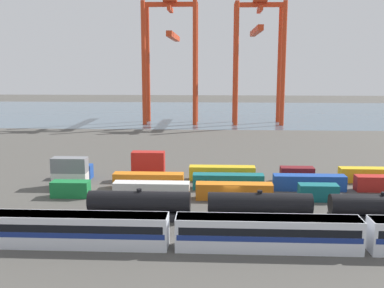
{
  "coord_description": "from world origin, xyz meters",
  "views": [
    {
      "loc": [
        -2.69,
        -68.53,
        21.0
      ],
      "look_at": [
        -7.24,
        21.79,
        5.13
      ],
      "focal_mm": 42.25,
      "sensor_mm": 36.0,
      "label": 1
    }
  ],
  "objects_px": {
    "passenger_train": "(268,232)",
    "shipping_container_11": "(148,172)",
    "shipping_container_7": "(228,181)",
    "gantry_crane_west": "(171,46)",
    "gantry_crane_central": "(258,45)",
    "shipping_container_14": "(297,174)",
    "shipping_container_1": "(152,190)",
    "shipping_container_2": "(234,191)",
    "shipping_container_10": "(76,171)",
    "freight_tank_row": "(321,208)",
    "shipping_container_13": "(222,173)",
    "shipping_container_6": "(149,180)"
  },
  "relations": [
    {
      "from": "passenger_train",
      "to": "shipping_container_11",
      "type": "bearing_deg",
      "value": 120.04
    },
    {
      "from": "shipping_container_7",
      "to": "gantry_crane_west",
      "type": "bearing_deg",
      "value": 101.37
    },
    {
      "from": "passenger_train",
      "to": "gantry_crane_central",
      "type": "height_order",
      "value": "gantry_crane_central"
    },
    {
      "from": "passenger_train",
      "to": "shipping_container_14",
      "type": "bearing_deg",
      "value": 74.22
    },
    {
      "from": "shipping_container_1",
      "to": "shipping_container_14",
      "type": "relative_size",
      "value": 2.0
    },
    {
      "from": "shipping_container_2",
      "to": "gantry_crane_central",
      "type": "height_order",
      "value": "gantry_crane_central"
    },
    {
      "from": "shipping_container_14",
      "to": "gantry_crane_west",
      "type": "height_order",
      "value": "gantry_crane_west"
    },
    {
      "from": "passenger_train",
      "to": "shipping_container_7",
      "type": "bearing_deg",
      "value": 98.28
    },
    {
      "from": "shipping_container_2",
      "to": "gantry_crane_west",
      "type": "relative_size",
      "value": 0.26
    },
    {
      "from": "gantry_crane_central",
      "to": "gantry_crane_west",
      "type": "bearing_deg",
      "value": -179.99
    },
    {
      "from": "shipping_container_11",
      "to": "gantry_crane_west",
      "type": "distance_m",
      "value": 89.41
    },
    {
      "from": "shipping_container_10",
      "to": "shipping_container_11",
      "type": "distance_m",
      "value": 13.7
    },
    {
      "from": "freight_tank_row",
      "to": "gantry_crane_central",
      "type": "bearing_deg",
      "value": 89.45
    },
    {
      "from": "shipping_container_2",
      "to": "shipping_container_13",
      "type": "height_order",
      "value": "same"
    },
    {
      "from": "passenger_train",
      "to": "gantry_crane_west",
      "type": "height_order",
      "value": "gantry_crane_west"
    },
    {
      "from": "shipping_container_11",
      "to": "gantry_crane_central",
      "type": "bearing_deg",
      "value": 72.05
    },
    {
      "from": "shipping_container_2",
      "to": "shipping_container_10",
      "type": "bearing_deg",
      "value": 157.52
    },
    {
      "from": "shipping_container_1",
      "to": "gantry_crane_central",
      "type": "height_order",
      "value": "gantry_crane_central"
    },
    {
      "from": "shipping_container_14",
      "to": "shipping_container_13",
      "type": "bearing_deg",
      "value": 180.0
    },
    {
      "from": "gantry_crane_central",
      "to": "shipping_container_7",
      "type": "bearing_deg",
      "value": -98.1
    },
    {
      "from": "passenger_train",
      "to": "gantry_crane_central",
      "type": "bearing_deg",
      "value": 85.48
    },
    {
      "from": "shipping_container_1",
      "to": "gantry_crane_west",
      "type": "bearing_deg",
      "value": 93.53
    },
    {
      "from": "shipping_container_14",
      "to": "gantry_crane_central",
      "type": "relative_size",
      "value": 0.13
    },
    {
      "from": "shipping_container_1",
      "to": "shipping_container_14",
      "type": "height_order",
      "value": "same"
    },
    {
      "from": "passenger_train",
      "to": "shipping_container_2",
      "type": "height_order",
      "value": "passenger_train"
    },
    {
      "from": "freight_tank_row",
      "to": "shipping_container_6",
      "type": "bearing_deg",
      "value": 148.02
    },
    {
      "from": "shipping_container_14",
      "to": "gantry_crane_central",
      "type": "xyz_separation_m",
      "value": [
        0.26,
        85.36,
        26.58
      ]
    },
    {
      "from": "shipping_container_6",
      "to": "shipping_container_14",
      "type": "height_order",
      "value": "same"
    },
    {
      "from": "shipping_container_11",
      "to": "gantry_crane_west",
      "type": "bearing_deg",
      "value": 92.51
    },
    {
      "from": "shipping_container_2",
      "to": "gantry_crane_central",
      "type": "xyz_separation_m",
      "value": [
        12.25,
        97.4,
        26.58
      ]
    },
    {
      "from": "shipping_container_2",
      "to": "shipping_container_13",
      "type": "distance_m",
      "value": 12.17
    },
    {
      "from": "shipping_container_1",
      "to": "shipping_container_10",
      "type": "bearing_deg",
      "value": 142.96
    },
    {
      "from": "passenger_train",
      "to": "shipping_container_13",
      "type": "bearing_deg",
      "value": 98.41
    },
    {
      "from": "gantry_crane_west",
      "to": "freight_tank_row",
      "type": "bearing_deg",
      "value": -74.22
    },
    {
      "from": "freight_tank_row",
      "to": "shipping_container_14",
      "type": "relative_size",
      "value": 10.47
    },
    {
      "from": "shipping_container_7",
      "to": "shipping_container_13",
      "type": "xyz_separation_m",
      "value": [
        -0.95,
        6.02,
        0.0
      ]
    },
    {
      "from": "passenger_train",
      "to": "shipping_container_13",
      "type": "relative_size",
      "value": 5.38
    },
    {
      "from": "gantry_crane_west",
      "to": "gantry_crane_central",
      "type": "bearing_deg",
      "value": 0.01
    },
    {
      "from": "shipping_container_2",
      "to": "shipping_container_6",
      "type": "distance_m",
      "value": 15.71
    },
    {
      "from": "shipping_container_2",
      "to": "shipping_container_10",
      "type": "relative_size",
      "value": 2.0
    },
    {
      "from": "shipping_container_1",
      "to": "shipping_container_10",
      "type": "xyz_separation_m",
      "value": [
        -15.96,
        12.05,
        0.0
      ]
    },
    {
      "from": "shipping_container_1",
      "to": "shipping_container_11",
      "type": "bearing_deg",
      "value": 100.66
    },
    {
      "from": "shipping_container_7",
      "to": "shipping_container_10",
      "type": "distance_m",
      "value": 28.97
    },
    {
      "from": "passenger_train",
      "to": "gantry_crane_central",
      "type": "relative_size",
      "value": 1.43
    },
    {
      "from": "shipping_container_11",
      "to": "shipping_container_14",
      "type": "distance_m",
      "value": 27.39
    },
    {
      "from": "shipping_container_2",
      "to": "shipping_container_14",
      "type": "distance_m",
      "value": 16.99
    },
    {
      "from": "shipping_container_10",
      "to": "shipping_container_11",
      "type": "height_order",
      "value": "same"
    },
    {
      "from": "shipping_container_6",
      "to": "shipping_container_10",
      "type": "xyz_separation_m",
      "value": [
        -14.59,
        6.02,
        0.0
      ]
    },
    {
      "from": "shipping_container_1",
      "to": "shipping_container_13",
      "type": "xyz_separation_m",
      "value": [
        11.43,
        12.05,
        0.0
      ]
    },
    {
      "from": "freight_tank_row",
      "to": "shipping_container_1",
      "type": "bearing_deg",
      "value": 157.6
    }
  ]
}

